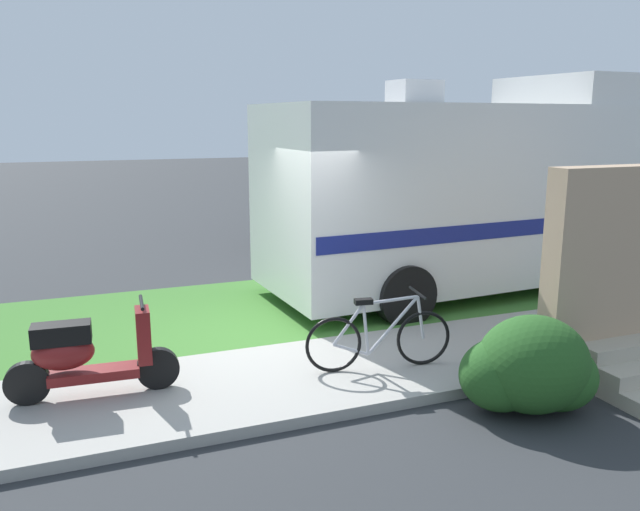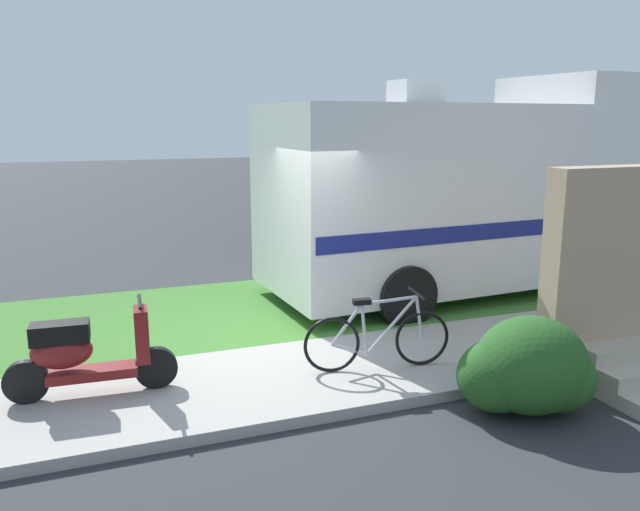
% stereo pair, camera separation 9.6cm
% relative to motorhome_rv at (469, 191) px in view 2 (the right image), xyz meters
% --- Properties ---
extents(ground_plane, '(80.00, 80.00, 0.00)m').
position_rel_motorhome_rv_xyz_m(ground_plane, '(-3.88, -1.45, -1.73)').
color(ground_plane, '#2D3033').
extents(sidewalk, '(24.00, 2.00, 0.12)m').
position_rel_motorhome_rv_xyz_m(sidewalk, '(-3.88, -2.65, -1.67)').
color(sidewalk, '#9E9B93').
rests_on(sidewalk, ground).
extents(grass_strip, '(24.00, 3.40, 0.08)m').
position_rel_motorhome_rv_xyz_m(grass_strip, '(-3.88, 0.05, -1.69)').
color(grass_strip, '#3D752D').
rests_on(grass_strip, ground).
extents(motorhome_rv, '(6.70, 2.93, 3.62)m').
position_rel_motorhome_rv_xyz_m(motorhome_rv, '(0.00, 0.00, 0.00)').
color(motorhome_rv, silver).
rests_on(motorhome_rv, ground).
extents(scooter, '(1.70, 0.50, 0.97)m').
position_rel_motorhome_rv_xyz_m(scooter, '(-6.11, -2.43, -1.15)').
color(scooter, black).
rests_on(scooter, ground).
extents(bicycle, '(1.68, 0.52, 0.88)m').
position_rel_motorhome_rv_xyz_m(bicycle, '(-3.01, -2.83, -1.24)').
color(bicycle, black).
rests_on(bicycle, ground).
extents(pickup_truck_near, '(5.91, 2.49, 1.87)m').
position_rel_motorhome_rv_xyz_m(pickup_truck_near, '(0.97, 4.74, -0.73)').
color(pickup_truck_near, '#1E2328').
rests_on(pickup_truck_near, ground).
extents(porch_steps, '(2.00, 1.26, 2.40)m').
position_rel_motorhome_rv_xyz_m(porch_steps, '(-0.37, -3.74, -0.76)').
color(porch_steps, '#B2A893').
rests_on(porch_steps, ground).
extents(bush_by_porch, '(1.37, 1.03, 0.97)m').
position_rel_motorhome_rv_xyz_m(bush_by_porch, '(-1.99, -4.14, -1.27)').
color(bush_by_porch, '#23511E').
rests_on(bush_by_porch, ground).
extents(bottle_green, '(0.06, 0.06, 0.30)m').
position_rel_motorhome_rv_xyz_m(bottle_green, '(-0.22, -2.35, -1.48)').
color(bottle_green, brown).
rests_on(bottle_green, ground).
extents(bottle_spare, '(0.07, 0.07, 0.27)m').
position_rel_motorhome_rv_xyz_m(bottle_spare, '(0.40, -2.93, -1.49)').
color(bottle_spare, brown).
rests_on(bottle_spare, ground).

